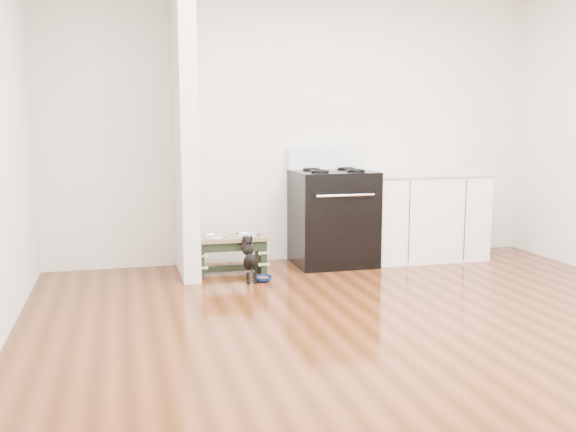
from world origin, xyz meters
name	(u,v)px	position (x,y,z in m)	size (l,w,h in m)	color
ground	(401,335)	(0.00, 0.00, 0.00)	(5.00, 5.00, 0.00)	#43220C
room_shell	(408,84)	(0.00, 0.00, 1.62)	(5.00, 5.00, 5.00)	silver
partition_wall	(185,126)	(-1.18, 2.10, 1.35)	(0.15, 0.80, 2.70)	silver
oven_range	(333,216)	(0.25, 2.16, 0.48)	(0.76, 0.69, 1.14)	black
cabinet_run	(423,215)	(1.23, 2.18, 0.45)	(1.24, 0.64, 0.91)	white
dog_feeder	(230,247)	(-0.80, 1.99, 0.25)	(0.65, 0.35, 0.37)	black
puppy	(249,257)	(-0.68, 1.69, 0.22)	(0.11, 0.33, 0.40)	black
floor_bowl	(263,279)	(-0.57, 1.63, 0.02)	(0.17, 0.17, 0.05)	navy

